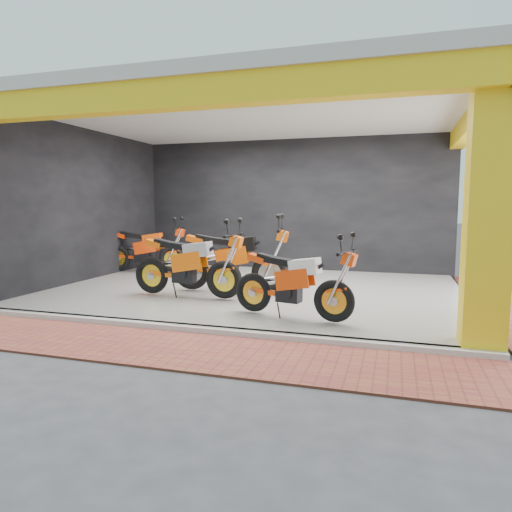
{
  "coord_description": "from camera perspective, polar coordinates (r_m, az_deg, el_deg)",
  "views": [
    {
      "loc": [
        2.7,
        -6.8,
        1.82
      ],
      "look_at": [
        0.34,
        0.89,
        0.9
      ],
      "focal_mm": 32.0,
      "sensor_mm": 36.0,
      "label": 1
    }
  ],
  "objects": [
    {
      "name": "ground",
      "position": [
        7.54,
        -4.49,
        -7.46
      ],
      "size": [
        80.0,
        80.0,
        0.0
      ],
      "primitive_type": "plane",
      "color": "#2D2D30",
      "rests_on": "ground"
    },
    {
      "name": "showroom_floor",
      "position": [
        9.37,
        0.01,
        -4.36
      ],
      "size": [
        8.0,
        6.0,
        0.1
      ],
      "primitive_type": "cube",
      "color": "silver",
      "rests_on": "ground"
    },
    {
      "name": "showroom_ceiling",
      "position": [
        9.38,
        0.01,
        17.47
      ],
      "size": [
        8.4,
        6.4,
        0.2
      ],
      "primitive_type": "cube",
      "color": "beige",
      "rests_on": "corner_column"
    },
    {
      "name": "back_wall",
      "position": [
        12.2,
        4.32,
        6.18
      ],
      "size": [
        8.2,
        0.2,
        3.5
      ],
      "primitive_type": "cube",
      "color": "black",
      "rests_on": "ground"
    },
    {
      "name": "left_wall",
      "position": [
        11.12,
        -20.73,
        5.74
      ],
      "size": [
        0.2,
        6.2,
        3.5
      ],
      "primitive_type": "cube",
      "color": "black",
      "rests_on": "ground"
    },
    {
      "name": "corner_column",
      "position": [
        6.14,
        27.03,
        5.17
      ],
      "size": [
        0.5,
        0.5,
        3.5
      ],
      "primitive_type": "cube",
      "color": "yellow",
      "rests_on": "ground"
    },
    {
      "name": "header_beam_front",
      "position": [
        6.57,
        -8.16,
        19.49
      ],
      "size": [
        8.4,
        0.3,
        0.4
      ],
      "primitive_type": "cube",
      "color": "yellow",
      "rests_on": "corner_column"
    },
    {
      "name": "header_beam_right",
      "position": [
        9.02,
        26.1,
        15.32
      ],
      "size": [
        0.3,
        6.4,
        0.4
      ],
      "primitive_type": "cube",
      "color": "yellow",
      "rests_on": "corner_column"
    },
    {
      "name": "floor_kerb",
      "position": [
        6.62,
        -7.78,
        -9.04
      ],
      "size": [
        8.0,
        0.2,
        0.1
      ],
      "primitive_type": "cube",
      "color": "silver",
      "rests_on": "ground"
    },
    {
      "name": "paver_front",
      "position": [
        5.96,
        -10.98,
        -11.21
      ],
      "size": [
        9.0,
        1.4,
        0.03
      ],
      "primitive_type": "cube",
      "color": "brown",
      "rests_on": "ground"
    },
    {
      "name": "moto_hero",
      "position": [
        6.62,
        9.78,
        -3.04
      ],
      "size": [
        2.18,
        1.19,
        1.26
      ],
      "primitive_type": null,
      "rotation": [
        0.0,
        0.0,
        -0.21
      ],
      "color": "#F3420A",
      "rests_on": "showroom_floor"
    },
    {
      "name": "moto_row_a",
      "position": [
        8.15,
        -4.03,
        -0.66
      ],
      "size": [
        2.33,
        0.94,
        1.41
      ],
      "primitive_type": null,
      "rotation": [
        0.0,
        0.0,
        -0.04
      ],
      "color": "#FF650A",
      "rests_on": "showroom_floor"
    },
    {
      "name": "moto_row_b",
      "position": [
        8.77,
        1.74,
        0.09
      ],
      "size": [
        2.52,
        1.24,
        1.47
      ],
      "primitive_type": null,
      "rotation": [
        0.0,
        0.0,
        0.15
      ],
      "color": "#F35F0A",
      "rests_on": "showroom_floor"
    },
    {
      "name": "moto_row_c",
      "position": [
        11.59,
        -10.49,
        1.23
      ],
      "size": [
        2.31,
        1.17,
        1.35
      ],
      "primitive_type": null,
      "rotation": [
        0.0,
        0.0,
        0.16
      ],
      "color": "#ED3A09",
      "rests_on": "showroom_floor"
    }
  ]
}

